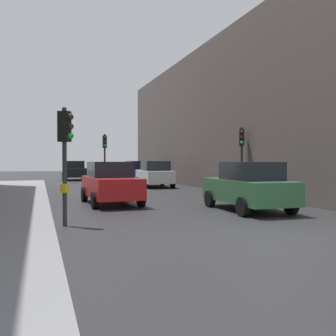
{
  "coord_description": "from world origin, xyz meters",
  "views": [
    {
      "loc": [
        -5.17,
        -7.62,
        1.82
      ],
      "look_at": [
        -0.34,
        6.87,
        1.51
      ],
      "focal_mm": 41.28,
      "sensor_mm": 36.0,
      "label": 1
    }
  ],
  "objects_px": {
    "car_dark_suv": "(75,170)",
    "car_white_compact": "(155,174)",
    "car_red_sedan": "(111,183)",
    "car_blue_van": "(138,172)",
    "traffic_light_far_median": "(105,151)",
    "traffic_light_mid_street": "(242,149)",
    "car_green_estate": "(248,186)",
    "traffic_light_near_right": "(65,144)"
  },
  "relations": [
    {
      "from": "traffic_light_mid_street",
      "to": "traffic_light_near_right",
      "type": "relative_size",
      "value": 1.07
    },
    {
      "from": "traffic_light_far_median",
      "to": "car_blue_van",
      "type": "height_order",
      "value": "traffic_light_far_median"
    },
    {
      "from": "traffic_light_near_right",
      "to": "car_green_estate",
      "type": "height_order",
      "value": "traffic_light_near_right"
    },
    {
      "from": "traffic_light_mid_street",
      "to": "car_blue_van",
      "type": "xyz_separation_m",
      "value": [
        -2.12,
        13.22,
        -1.53
      ]
    },
    {
      "from": "traffic_light_mid_street",
      "to": "car_blue_van",
      "type": "relative_size",
      "value": 0.82
    },
    {
      "from": "car_dark_suv",
      "to": "car_blue_van",
      "type": "distance_m",
      "value": 7.34
    },
    {
      "from": "traffic_light_mid_street",
      "to": "car_dark_suv",
      "type": "xyz_separation_m",
      "value": [
        -6.62,
        19.01,
        -1.53
      ]
    },
    {
      "from": "car_white_compact",
      "to": "traffic_light_far_median",
      "type": "bearing_deg",
      "value": 163.0
    },
    {
      "from": "car_white_compact",
      "to": "car_blue_van",
      "type": "relative_size",
      "value": 1.01
    },
    {
      "from": "traffic_light_far_median",
      "to": "car_dark_suv",
      "type": "bearing_deg",
      "value": 96.42
    },
    {
      "from": "car_red_sedan",
      "to": "car_blue_van",
      "type": "bearing_deg",
      "value": 71.9
    },
    {
      "from": "car_dark_suv",
      "to": "traffic_light_far_median",
      "type": "bearing_deg",
      "value": -83.58
    },
    {
      "from": "traffic_light_mid_street",
      "to": "traffic_light_far_median",
      "type": "relative_size",
      "value": 0.97
    },
    {
      "from": "traffic_light_mid_street",
      "to": "car_green_estate",
      "type": "height_order",
      "value": "traffic_light_mid_street"
    },
    {
      "from": "traffic_light_mid_street",
      "to": "car_dark_suv",
      "type": "distance_m",
      "value": 20.19
    },
    {
      "from": "car_white_compact",
      "to": "car_red_sedan",
      "type": "relative_size",
      "value": 1.01
    },
    {
      "from": "traffic_light_near_right",
      "to": "car_red_sedan",
      "type": "relative_size",
      "value": 0.77
    },
    {
      "from": "car_dark_suv",
      "to": "car_white_compact",
      "type": "bearing_deg",
      "value": -68.61
    },
    {
      "from": "traffic_light_near_right",
      "to": "car_white_compact",
      "type": "xyz_separation_m",
      "value": [
        6.75,
        14.17,
        -1.38
      ]
    },
    {
      "from": "car_red_sedan",
      "to": "car_blue_van",
      "type": "relative_size",
      "value": 1.0
    },
    {
      "from": "car_green_estate",
      "to": "traffic_light_near_right",
      "type": "bearing_deg",
      "value": -168.64
    },
    {
      "from": "traffic_light_mid_street",
      "to": "car_green_estate",
      "type": "distance_m",
      "value": 5.81
    },
    {
      "from": "traffic_light_mid_street",
      "to": "traffic_light_far_median",
      "type": "distance_m",
      "value": 10.41
    },
    {
      "from": "car_green_estate",
      "to": "car_blue_van",
      "type": "bearing_deg",
      "value": 88.71
    },
    {
      "from": "traffic_light_far_median",
      "to": "car_white_compact",
      "type": "bearing_deg",
      "value": -17.0
    },
    {
      "from": "car_green_estate",
      "to": "car_red_sedan",
      "type": "height_order",
      "value": "same"
    },
    {
      "from": "traffic_light_far_median",
      "to": "car_blue_van",
      "type": "xyz_separation_m",
      "value": [
        3.36,
        4.37,
        -1.6
      ]
    },
    {
      "from": "car_blue_van",
      "to": "car_green_estate",
      "type": "bearing_deg",
      "value": -91.29
    },
    {
      "from": "traffic_light_near_right",
      "to": "car_dark_suv",
      "type": "relative_size",
      "value": 0.77
    },
    {
      "from": "traffic_light_far_median",
      "to": "car_dark_suv",
      "type": "distance_m",
      "value": 10.35
    },
    {
      "from": "traffic_light_far_median",
      "to": "car_blue_van",
      "type": "relative_size",
      "value": 0.84
    },
    {
      "from": "traffic_light_mid_street",
      "to": "traffic_light_far_median",
      "type": "xyz_separation_m",
      "value": [
        -5.48,
        8.85,
        0.07
      ]
    },
    {
      "from": "traffic_light_far_median",
      "to": "car_green_estate",
      "type": "bearing_deg",
      "value": -77.99
    },
    {
      "from": "traffic_light_near_right",
      "to": "car_blue_van",
      "type": "height_order",
      "value": "traffic_light_near_right"
    },
    {
      "from": "car_dark_suv",
      "to": "car_white_compact",
      "type": "relative_size",
      "value": 0.99
    },
    {
      "from": "car_red_sedan",
      "to": "traffic_light_mid_street",
      "type": "bearing_deg",
      "value": 10.91
    },
    {
      "from": "traffic_light_near_right",
      "to": "car_red_sedan",
      "type": "distance_m",
      "value": 5.59
    },
    {
      "from": "traffic_light_mid_street",
      "to": "car_green_estate",
      "type": "xyz_separation_m",
      "value": [
        -2.53,
        -5.0,
        -1.53
      ]
    },
    {
      "from": "car_blue_van",
      "to": "car_dark_suv",
      "type": "bearing_deg",
      "value": 127.85
    },
    {
      "from": "traffic_light_mid_street",
      "to": "car_white_compact",
      "type": "xyz_separation_m",
      "value": [
        -2.25,
        7.87,
        -1.53
      ]
    },
    {
      "from": "car_white_compact",
      "to": "car_blue_van",
      "type": "height_order",
      "value": "same"
    },
    {
      "from": "traffic_light_far_median",
      "to": "car_green_estate",
      "type": "height_order",
      "value": "traffic_light_far_median"
    }
  ]
}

